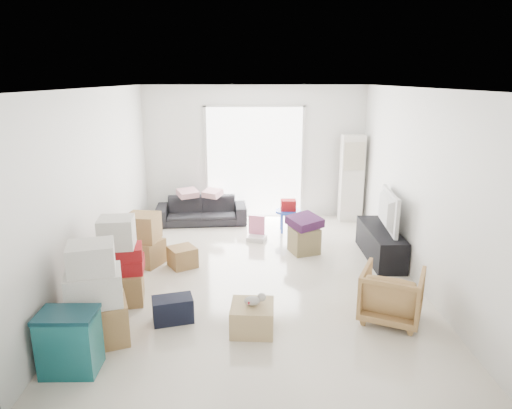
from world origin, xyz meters
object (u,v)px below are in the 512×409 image
object	(u,v)px
sofa	(201,206)
wood_crate	(252,318)
ac_tower	(351,178)
storage_bins	(70,342)
kids_table	(288,209)
armchair	(392,292)
ottoman	(304,240)
tv_console	(380,243)
television	(382,225)

from	to	relation	value
sofa	wood_crate	size ratio (longest dim) A/B	3.64
ac_tower	wood_crate	xyz separation A→B (m)	(-2.04, -4.24, -0.71)
storage_bins	kids_table	xyz separation A→B (m)	(2.52, 4.26, 0.12)
sofa	armchair	xyz separation A→B (m)	(2.65, -3.86, 0.01)
storage_bins	ottoman	size ratio (longest dim) A/B	1.49
kids_table	storage_bins	bearing A→B (deg)	-120.61
tv_console	sofa	xyz separation A→B (m)	(-3.07, 1.91, 0.10)
storage_bins	wood_crate	world-z (taller)	storage_bins
tv_console	storage_bins	bearing A→B (deg)	-143.28
ac_tower	ottoman	bearing A→B (deg)	-122.78
storage_bins	wood_crate	distance (m)	1.95
tv_console	ottoman	bearing A→B (deg)	167.72
tv_console	armchair	xyz separation A→B (m)	(-0.42, -1.95, 0.11)
ac_tower	armchair	xyz separation A→B (m)	(-0.37, -4.01, -0.52)
ac_tower	television	bearing A→B (deg)	-88.61
ac_tower	kids_table	distance (m)	1.57
sofa	wood_crate	xyz separation A→B (m)	(0.98, -4.09, -0.19)
television	ottoman	distance (m)	1.28
tv_console	wood_crate	size ratio (longest dim) A/B	3.03
ottoman	wood_crate	bearing A→B (deg)	-109.98
tv_console	armchair	world-z (taller)	armchair
sofa	kids_table	world-z (taller)	sofa
ac_tower	storage_bins	size ratio (longest dim) A/B	2.72
ac_tower	television	world-z (taller)	ac_tower
ac_tower	storage_bins	world-z (taller)	ac_tower
ac_tower	kids_table	xyz separation A→B (m)	(-1.33, -0.71, -0.43)
armchair	storage_bins	distance (m)	3.61
tv_console	kids_table	bearing A→B (deg)	135.67
storage_bins	wood_crate	bearing A→B (deg)	21.81
television	sofa	size ratio (longest dim) A/B	0.60
ottoman	kids_table	size ratio (longest dim) A/B	0.69
sofa	storage_bins	xyz separation A→B (m)	(-0.83, -4.81, -0.03)
television	kids_table	world-z (taller)	television
ac_tower	armchair	size ratio (longest dim) A/B	2.47
sofa	ottoman	bearing A→B (deg)	-45.43
ac_tower	kids_table	world-z (taller)	ac_tower
tv_console	sofa	bearing A→B (deg)	148.19
ac_tower	wood_crate	bearing A→B (deg)	-115.74
ac_tower	television	distance (m)	2.08
storage_bins	ottoman	world-z (taller)	storage_bins
kids_table	ac_tower	bearing A→B (deg)	27.97
storage_bins	ac_tower	bearing A→B (deg)	52.20
armchair	wood_crate	distance (m)	1.70
armchair	sofa	bearing A→B (deg)	-30.48
kids_table	sofa	bearing A→B (deg)	161.78
television	sofa	bearing A→B (deg)	63.05
ottoman	wood_crate	size ratio (longest dim) A/B	0.88
storage_bins	tv_console	bearing A→B (deg)	36.72
television	wood_crate	size ratio (longest dim) A/B	2.19
ac_tower	armchair	distance (m)	4.06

